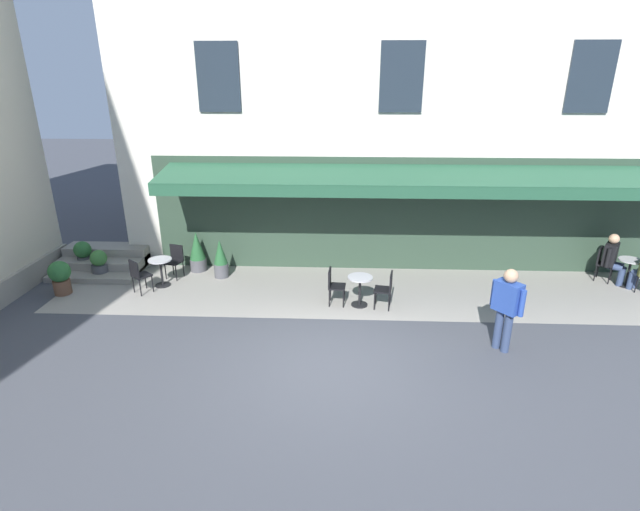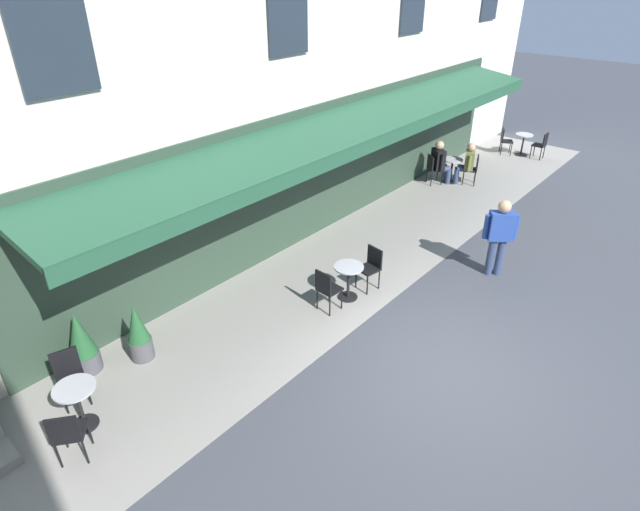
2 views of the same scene
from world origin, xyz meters
TOP-DOWN VIEW (x-y plane):
  - ground_plane at (0.00, 0.00)m, footprint 70.00×70.00m
  - sidewalk_cafe_terrace at (-3.25, -3.40)m, footprint 20.50×3.20m
  - cafe_table_near_entrance at (-7.78, -3.99)m, footprint 0.60×0.60m
  - cafe_chair_black_corner_right at (-8.04, -3.41)m, footprint 0.53×0.53m
  - cafe_chair_black_under_awning at (-7.27, -4.37)m, footprint 0.56×0.56m
  - cafe_table_mid_terrace at (-0.67, -2.55)m, footprint 0.60×0.60m
  - cafe_chair_black_corner_left at (-1.29, -2.44)m, footprint 0.46×0.46m
  - cafe_chair_black_back_row at (-0.04, -2.59)m, footprint 0.43×0.43m
  - cafe_table_streetside at (-11.74, -3.31)m, footprint 0.60×0.60m
  - cafe_chair_black_facing_street at (-11.75, -2.67)m, footprint 0.41×0.41m
  - cafe_chair_black_kerbside at (-11.43, -3.86)m, footprint 0.54×0.54m
  - cafe_table_far_end at (4.52, -3.49)m, footprint 0.60×0.60m
  - cafe_chair_black_by_window at (4.91, -2.99)m, footprint 0.56×0.56m
  - cafe_chair_black_near_door at (4.33, -4.09)m, footprint 0.50×0.50m
  - seated_patron_in_olive at (-7.95, -3.61)m, footprint 0.60×0.62m
  - seated_companion_in_black at (-7.45, -4.24)m, footprint 0.68×0.66m
  - walking_pedestrian_in_blue at (-3.47, -0.68)m, footprint 0.54×0.59m
  - potted_plant_mid_terrace at (3.09, -4.15)m, footprint 0.40×0.40m
  - potted_plant_by_steps at (3.87, -4.59)m, footprint 0.47×0.47m

SIDE VIEW (x-z plane):
  - ground_plane at x=0.00m, z-range 0.00..0.00m
  - sidewalk_cafe_terrace at x=-3.25m, z-range 0.00..0.01m
  - cafe_table_near_entrance at x=-7.78m, z-range 0.12..0.87m
  - cafe_table_mid_terrace at x=-0.67m, z-range 0.12..0.87m
  - cafe_table_streetside at x=-11.74m, z-range 0.12..0.87m
  - cafe_table_far_end at x=4.52m, z-range 0.12..0.87m
  - potted_plant_mid_terrace at x=3.09m, z-range -0.01..1.07m
  - cafe_chair_black_corner_right at x=-8.04m, z-range 0.09..1.00m
  - cafe_chair_black_under_awning at x=-7.27m, z-range 0.09..1.00m
  - cafe_chair_black_corner_left at x=-1.29m, z-range 0.09..1.00m
  - cafe_chair_black_back_row at x=-0.04m, z-range 0.09..1.00m
  - cafe_chair_black_facing_street at x=-11.75m, z-range 0.09..1.00m
  - cafe_chair_black_kerbside at x=-11.43m, z-range 0.09..1.00m
  - cafe_chair_black_by_window at x=4.91m, z-range 0.09..1.00m
  - cafe_chair_black_near_door at x=4.33m, z-range 0.09..1.00m
  - potted_plant_by_steps at x=3.87m, z-range -0.01..1.14m
  - seated_patron_in_olive at x=-7.95m, z-range 0.05..1.34m
  - seated_companion_in_black at x=-7.45m, z-range 0.04..1.39m
  - walking_pedestrian_in_blue at x=-3.47m, z-range 0.15..1.90m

